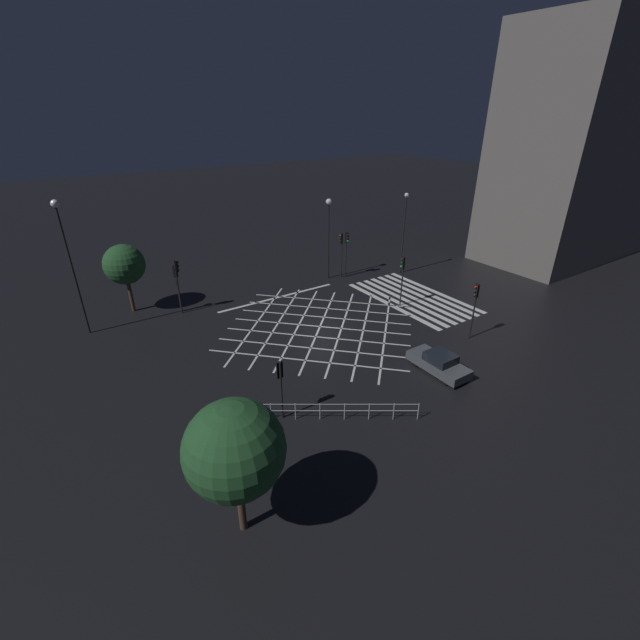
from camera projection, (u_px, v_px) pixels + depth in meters
ground_plane at (320, 327)px, 33.34m from camera, size 200.00×200.00×0.00m
road_markings at (373, 308)px, 36.41m from camera, size 17.11×21.56×0.01m
office_building at (610, 147)px, 47.60m from camera, size 10.06×31.42×22.67m
traffic_light_ne_cross at (178, 276)px, 34.13m from camera, size 0.36×0.39×4.57m
traffic_light_ne_main at (177, 279)px, 34.39m from camera, size 0.39×0.36×4.09m
traffic_light_nw_main at (280, 378)px, 22.51m from camera, size 0.39×0.36×3.57m
traffic_light_median_south at (402, 271)px, 35.45m from camera, size 0.36×0.39×4.39m
traffic_light_se_main at (347, 246)px, 41.56m from camera, size 0.39×0.36×4.55m
traffic_light_se_cross at (341, 246)px, 41.57m from camera, size 0.36×0.39×4.51m
traffic_light_sw_cross at (475, 300)px, 30.29m from camera, size 0.36×0.39×4.32m
street_lamp_east at (404, 223)px, 41.87m from camera, size 0.42×0.42×8.03m
street_lamp_west at (66, 243)px, 29.31m from camera, size 0.54×0.54×9.92m
street_lamp_far at (329, 220)px, 40.20m from camera, size 0.56×0.56×7.79m
street_tree_near at (124, 265)px, 34.11m from camera, size 3.22×3.22×5.69m
street_tree_far at (235, 450)px, 15.57m from camera, size 3.82×3.82×6.10m
waiting_car at (439, 363)px, 27.43m from camera, size 4.17×1.76×1.34m
pedestrian_railing at (320, 409)px, 23.16m from camera, size 6.00×8.94×1.05m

